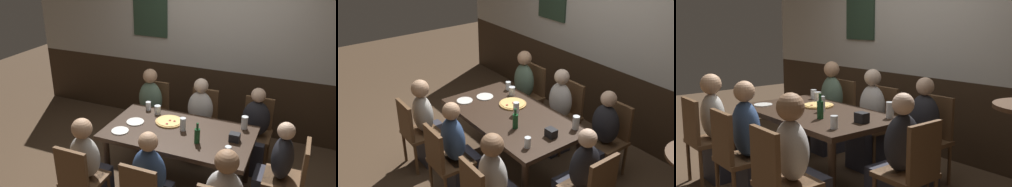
% 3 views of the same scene
% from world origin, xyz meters
% --- Properties ---
extents(ground_plane, '(12.00, 12.00, 0.00)m').
position_xyz_m(ground_plane, '(0.00, 0.00, 0.00)').
color(ground_plane, '#4C3826').
extents(wall_back, '(6.40, 0.13, 2.60)m').
position_xyz_m(wall_back, '(-0.01, 1.65, 1.30)').
color(wall_back, '#332316').
rests_on(wall_back, ground_plane).
extents(dining_table, '(1.64, 0.93, 0.74)m').
position_xyz_m(dining_table, '(0.00, 0.00, 0.66)').
color(dining_table, black).
rests_on(dining_table, ground_plane).
extents(chair_left_near, '(0.40, 0.40, 0.88)m').
position_xyz_m(chair_left_near, '(-0.72, -0.88, 0.50)').
color(chair_left_near, brown).
rests_on(chair_left_near, ground_plane).
extents(chair_mid_far, '(0.40, 0.40, 0.88)m').
position_xyz_m(chair_mid_far, '(0.00, 0.88, 0.50)').
color(chair_mid_far, brown).
rests_on(chair_mid_far, ground_plane).
extents(chair_right_far, '(0.40, 0.40, 0.88)m').
position_xyz_m(chair_right_far, '(0.72, 0.88, 0.50)').
color(chair_right_far, brown).
rests_on(chair_right_far, ground_plane).
extents(chair_left_far, '(0.40, 0.40, 0.88)m').
position_xyz_m(chair_left_far, '(-0.72, 0.88, 0.50)').
color(chair_left_far, brown).
rests_on(chair_left_far, ground_plane).
extents(chair_mid_near, '(0.40, 0.40, 0.88)m').
position_xyz_m(chair_mid_near, '(0.00, -0.88, 0.50)').
color(chair_mid_near, brown).
rests_on(chair_mid_near, ground_plane).
extents(person_left_near, '(0.34, 0.37, 1.11)m').
position_xyz_m(person_left_near, '(-0.72, -0.72, 0.47)').
color(person_left_near, '#2D2D38').
rests_on(person_left_near, ground_plane).
extents(person_head_east, '(0.37, 0.34, 1.08)m').
position_xyz_m(person_head_east, '(1.07, 0.00, 0.45)').
color(person_head_east, '#2D2D38').
rests_on(person_head_east, ground_plane).
extents(person_mid_far, '(0.34, 0.37, 1.10)m').
position_xyz_m(person_mid_far, '(-0.00, 0.72, 0.46)').
color(person_mid_far, '#2D2D38').
rests_on(person_mid_far, ground_plane).
extents(person_right_far, '(0.34, 0.37, 1.09)m').
position_xyz_m(person_right_far, '(0.72, 0.72, 0.45)').
color(person_right_far, '#2D2D38').
rests_on(person_right_far, ground_plane).
extents(person_left_far, '(0.34, 0.37, 1.14)m').
position_xyz_m(person_left_far, '(-0.72, 0.72, 0.48)').
color(person_left_far, '#2D2D38').
rests_on(person_left_far, ground_plane).
extents(person_mid_near, '(0.34, 0.37, 1.12)m').
position_xyz_m(person_mid_near, '(0.00, -0.72, 0.47)').
color(person_mid_near, '#2D2D38').
rests_on(person_mid_near, ground_plane).
extents(pizza, '(0.33, 0.33, 0.03)m').
position_xyz_m(pizza, '(-0.19, 0.16, 0.75)').
color(pizza, tan).
rests_on(pizza, dining_table).
extents(pint_glass_amber, '(0.07, 0.07, 0.15)m').
position_xyz_m(pint_glass_amber, '(0.03, 0.04, 0.81)').
color(pint_glass_amber, silver).
rests_on(pint_glass_amber, dining_table).
extents(tumbler_water, '(0.07, 0.07, 0.15)m').
position_xyz_m(tumbler_water, '(0.66, 0.35, 0.80)').
color(tumbler_water, silver).
rests_on(tumbler_water, dining_table).
extents(pint_glass_pale, '(0.07, 0.07, 0.11)m').
position_xyz_m(pint_glass_pale, '(-0.56, 0.37, 0.79)').
color(pint_glass_pale, silver).
rests_on(pint_glass_pale, dining_table).
extents(tumbler_short, '(0.08, 0.08, 0.11)m').
position_xyz_m(tumbler_short, '(-0.41, 0.31, 0.79)').
color(tumbler_short, silver).
rests_on(tumbler_short, dining_table).
extents(highball_clear, '(0.06, 0.06, 0.11)m').
position_xyz_m(highball_clear, '(0.63, -0.28, 0.79)').
color(highball_clear, silver).
rests_on(highball_clear, dining_table).
extents(beer_bottle_green, '(0.06, 0.06, 0.23)m').
position_xyz_m(beer_bottle_green, '(0.26, -0.15, 0.83)').
color(beer_bottle_green, '#194723').
rests_on(beer_bottle_green, dining_table).
extents(plate_white_large, '(0.21, 0.21, 0.01)m').
position_xyz_m(plate_white_large, '(-0.55, -0.00, 0.75)').
color(plate_white_large, white).
rests_on(plate_white_large, dining_table).
extents(plate_white_small, '(0.19, 0.19, 0.01)m').
position_xyz_m(plate_white_small, '(-0.61, -0.26, 0.75)').
color(plate_white_small, white).
rests_on(plate_white_small, dining_table).
extents(condiment_caddy, '(0.11, 0.09, 0.09)m').
position_xyz_m(condiment_caddy, '(0.62, 0.04, 0.79)').
color(condiment_caddy, black).
rests_on(condiment_caddy, dining_table).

